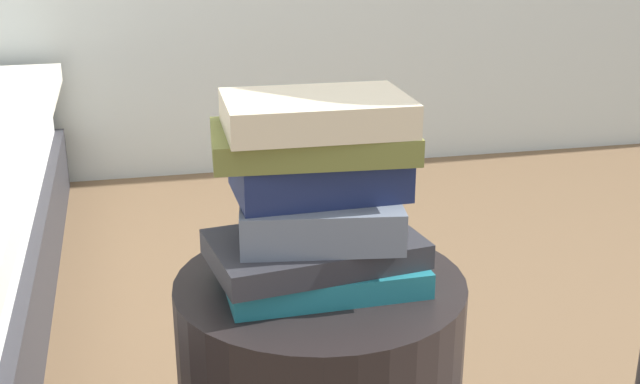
{
  "coord_description": "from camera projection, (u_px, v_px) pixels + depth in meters",
  "views": [
    {
      "loc": [
        -0.23,
        -1.04,
        0.98
      ],
      "look_at": [
        0.0,
        0.0,
        0.6
      ],
      "focal_mm": 45.16,
      "sensor_mm": 36.0,
      "label": 1
    }
  ],
  "objects": [
    {
      "name": "book_olive",
      "position": [
        312.0,
        141.0,
        1.11
      ],
      "size": [
        0.29,
        0.19,
        0.04
      ],
      "primitive_type": "cube",
      "rotation": [
        0.0,
        0.0,
        -0.07
      ],
      "color": "olive",
      "rests_on": "book_navy"
    },
    {
      "name": "book_teal",
      "position": [
        321.0,
        268.0,
        1.17
      ],
      "size": [
        0.28,
        0.2,
        0.04
      ],
      "primitive_type": "cube",
      "rotation": [
        0.0,
        0.0,
        0.03
      ],
      "color": "#1E727F",
      "rests_on": "side_table"
    },
    {
      "name": "book_cream",
      "position": [
        315.0,
        112.0,
        1.09
      ],
      "size": [
        0.25,
        0.17,
        0.05
      ],
      "primitive_type": "cube",
      "rotation": [
        0.0,
        0.0,
        -0.01
      ],
      "color": "beige",
      "rests_on": "book_olive"
    },
    {
      "name": "book_navy",
      "position": [
        316.0,
        173.0,
        1.13
      ],
      "size": [
        0.24,
        0.16,
        0.06
      ],
      "primitive_type": "cube",
      "rotation": [
        0.0,
        0.0,
        0.03
      ],
      "color": "#19234C",
      "rests_on": "book_slate"
    },
    {
      "name": "book_charcoal",
      "position": [
        315.0,
        249.0,
        1.14
      ],
      "size": [
        0.31,
        0.22,
        0.04
      ],
      "primitive_type": "cube",
      "rotation": [
        0.0,
        0.0,
        0.15
      ],
      "color": "#28282D",
      "rests_on": "book_teal"
    },
    {
      "name": "book_slate",
      "position": [
        320.0,
        212.0,
        1.15
      ],
      "size": [
        0.25,
        0.23,
        0.06
      ],
      "primitive_type": "cube",
      "rotation": [
        0.0,
        0.0,
        -0.14
      ],
      "color": "slate",
      "rests_on": "book_charcoal"
    }
  ]
}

